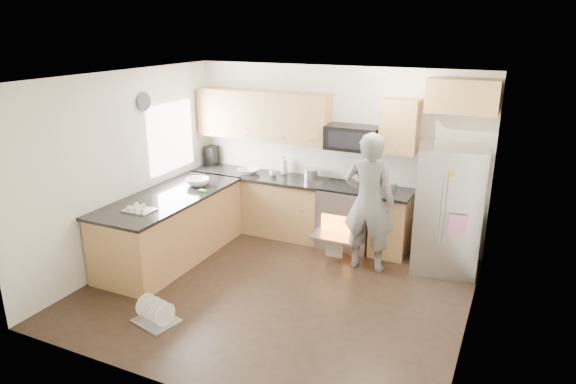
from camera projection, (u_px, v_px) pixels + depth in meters
The scene contains 8 objects.
ground at pixel (275, 290), 6.39m from camera, with size 4.50×4.50×0.00m, color black.
room_shell at pixel (272, 160), 5.90m from camera, with size 4.54×4.04×2.62m.
back_cabinet_run at pixel (292, 175), 7.83m from camera, with size 4.45×0.64×2.50m.
peninsula at pixel (171, 227), 7.17m from camera, with size 0.96×2.36×1.03m.
stove_range at pixel (348, 202), 7.50m from camera, with size 0.76×0.97×1.79m.
refrigerator at pixel (447, 210), 6.69m from camera, with size 0.93×0.78×1.69m.
person at pixel (369, 203), 6.70m from camera, with size 0.68×0.45×1.87m, color slate.
dish_rack at pixel (156, 316), 5.68m from camera, with size 0.54×0.47×0.29m.
Camera 1 is at (2.56, -5.09, 3.16)m, focal length 32.00 mm.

